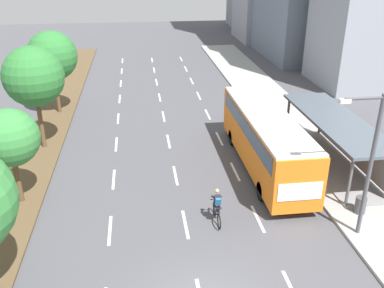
{
  "coord_description": "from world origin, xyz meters",
  "views": [
    {
      "loc": [
        -1.86,
        -11.02,
        11.6
      ],
      "look_at": [
        1.17,
        11.68,
        1.2
      ],
      "focal_mm": 39.33,
      "sensor_mm": 36.0,
      "label": 1
    }
  ],
  "objects_px": {
    "median_tree_third": "(34,77)",
    "bus_shelter": "(338,137)",
    "median_tree_second": "(10,138)",
    "bus": "(265,135)",
    "streetlight": "(368,158)",
    "median_tree_fourth": "(52,56)",
    "cyclist": "(217,207)",
    "trash_bin": "(360,205)"
  },
  "relations": [
    {
      "from": "trash_bin",
      "to": "median_tree_second",
      "type": "bearing_deg",
      "value": 168.49
    },
    {
      "from": "trash_bin",
      "to": "bus",
      "type": "bearing_deg",
      "value": 120.26
    },
    {
      "from": "bus_shelter",
      "to": "trash_bin",
      "type": "xyz_separation_m",
      "value": [
        -1.08,
        -5.1,
        -1.29
      ]
    },
    {
      "from": "bus",
      "to": "cyclist",
      "type": "xyz_separation_m",
      "value": [
        -3.75,
        -5.08,
        -1.28
      ]
    },
    {
      "from": "cyclist",
      "to": "median_tree_third",
      "type": "distance_m",
      "value": 14.17
    },
    {
      "from": "bus_shelter",
      "to": "median_tree_fourth",
      "type": "bearing_deg",
      "value": 146.78
    },
    {
      "from": "median_tree_third",
      "to": "bus_shelter",
      "type": "bearing_deg",
      "value": -15.56
    },
    {
      "from": "median_tree_second",
      "to": "streetlight",
      "type": "bearing_deg",
      "value": -17.36
    },
    {
      "from": "bus",
      "to": "cyclist",
      "type": "relative_size",
      "value": 6.2
    },
    {
      "from": "cyclist",
      "to": "median_tree_second",
      "type": "height_order",
      "value": "median_tree_second"
    },
    {
      "from": "bus_shelter",
      "to": "median_tree_second",
      "type": "relative_size",
      "value": 1.99
    },
    {
      "from": "median_tree_second",
      "to": "median_tree_fourth",
      "type": "xyz_separation_m",
      "value": [
        -0.07,
        13.3,
        0.99
      ]
    },
    {
      "from": "median_tree_second",
      "to": "median_tree_third",
      "type": "height_order",
      "value": "median_tree_third"
    },
    {
      "from": "median_tree_second",
      "to": "median_tree_fourth",
      "type": "bearing_deg",
      "value": 90.32
    },
    {
      "from": "bus",
      "to": "streetlight",
      "type": "height_order",
      "value": "streetlight"
    },
    {
      "from": "median_tree_third",
      "to": "streetlight",
      "type": "relative_size",
      "value": 1.0
    },
    {
      "from": "bus",
      "to": "trash_bin",
      "type": "xyz_separation_m",
      "value": [
        3.2,
        -5.49,
        -1.49
      ]
    },
    {
      "from": "trash_bin",
      "to": "bus_shelter",
      "type": "bearing_deg",
      "value": 78.06
    },
    {
      "from": "streetlight",
      "to": "median_tree_fourth",
      "type": "bearing_deg",
      "value": 130.61
    },
    {
      "from": "cyclist",
      "to": "median_tree_third",
      "type": "xyz_separation_m",
      "value": [
        -9.62,
        9.61,
        3.99
      ]
    },
    {
      "from": "median_tree_fourth",
      "to": "median_tree_third",
      "type": "bearing_deg",
      "value": -89.88
    },
    {
      "from": "bus",
      "to": "trash_bin",
      "type": "distance_m",
      "value": 6.52
    },
    {
      "from": "bus_shelter",
      "to": "trash_bin",
      "type": "bearing_deg",
      "value": -101.94
    },
    {
      "from": "median_tree_third",
      "to": "bus",
      "type": "bearing_deg",
      "value": -18.7
    },
    {
      "from": "streetlight",
      "to": "median_tree_third",
      "type": "bearing_deg",
      "value": 143.52
    },
    {
      "from": "median_tree_second",
      "to": "trash_bin",
      "type": "bearing_deg",
      "value": -11.51
    },
    {
      "from": "bus",
      "to": "median_tree_third",
      "type": "height_order",
      "value": "median_tree_third"
    },
    {
      "from": "bus_shelter",
      "to": "median_tree_second",
      "type": "bearing_deg",
      "value": -174.36
    },
    {
      "from": "bus",
      "to": "median_tree_third",
      "type": "xyz_separation_m",
      "value": [
        -13.36,
        4.52,
        2.71
      ]
    },
    {
      "from": "median_tree_second",
      "to": "bus",
      "type": "bearing_deg",
      "value": 9.08
    },
    {
      "from": "cyclist",
      "to": "bus_shelter",
      "type": "bearing_deg",
      "value": 30.33
    },
    {
      "from": "cyclist",
      "to": "median_tree_second",
      "type": "xyz_separation_m",
      "value": [
        -9.56,
        2.96,
        2.79
      ]
    },
    {
      "from": "cyclist",
      "to": "median_tree_fourth",
      "type": "xyz_separation_m",
      "value": [
        -9.63,
        16.26,
        3.78
      ]
    },
    {
      "from": "bus",
      "to": "median_tree_fourth",
      "type": "height_order",
      "value": "median_tree_fourth"
    },
    {
      "from": "median_tree_third",
      "to": "streetlight",
      "type": "distance_m",
      "value": 19.34
    },
    {
      "from": "median_tree_third",
      "to": "median_tree_fourth",
      "type": "xyz_separation_m",
      "value": [
        -0.01,
        6.65,
        -0.2
      ]
    },
    {
      "from": "median_tree_third",
      "to": "median_tree_fourth",
      "type": "distance_m",
      "value": 6.65
    },
    {
      "from": "bus_shelter",
      "to": "median_tree_third",
      "type": "distance_m",
      "value": 18.54
    },
    {
      "from": "cyclist",
      "to": "streetlight",
      "type": "distance_m",
      "value": 6.94
    },
    {
      "from": "median_tree_fourth",
      "to": "trash_bin",
      "type": "height_order",
      "value": "median_tree_fourth"
    },
    {
      "from": "cyclist",
      "to": "streetlight",
      "type": "height_order",
      "value": "streetlight"
    },
    {
      "from": "bus",
      "to": "cyclist",
      "type": "distance_m",
      "value": 6.44
    }
  ]
}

